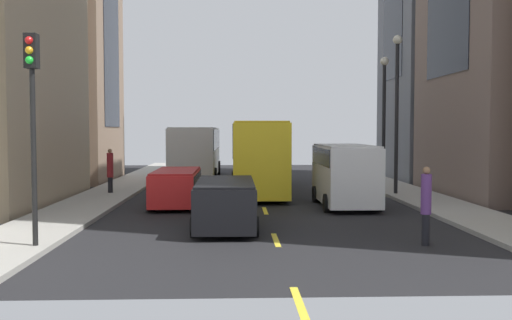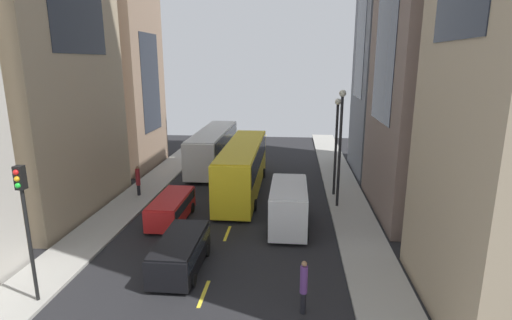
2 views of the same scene
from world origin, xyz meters
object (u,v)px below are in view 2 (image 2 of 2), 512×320
Objects in this scene: streetcar_yellow at (243,164)px; delivery_van_white at (289,203)px; car_black_0 at (180,251)px; car_red_1 at (171,207)px; pedestrian_crossing_mid at (138,180)px; traffic_light_near_corner at (24,209)px; pedestrian_crossing_near at (304,285)px; city_bus_white at (213,145)px.

streetcar_yellow reaches higher than delivery_van_white.
delivery_van_white is at bearing 46.87° from car_black_0.
pedestrian_crossing_mid is (-3.62, 4.00, 0.39)m from car_red_1.
traffic_light_near_corner is (-9.85, -8.41, 2.51)m from delivery_van_white.
car_black_0 is at bearing -124.76° from pedestrian_crossing_near.
city_bus_white reaches higher than pedestrian_crossing_mid.
delivery_van_white is at bearing -61.59° from streetcar_yellow.
city_bus_white is 2.57× the size of car_red_1.
streetcar_yellow is 11.73m from car_black_0.
pedestrian_crossing_mid is at bearing -164.92° from streetcar_yellow.
delivery_van_white is 8.08m from pedestrian_crossing_near.
traffic_light_near_corner is at bearing -123.73° from pedestrian_crossing_mid.
delivery_van_white is (3.44, -6.35, -0.61)m from streetcar_yellow.
delivery_van_white reaches higher than car_black_0.
pedestrian_crossing_mid is at bearing 120.99° from car_black_0.
streetcar_yellow is 7.25m from delivery_van_white.
streetcar_yellow is at bearing 58.74° from car_red_1.
pedestrian_crossing_mid reaches higher than car_black_0.
pedestrian_crossing_mid is at bearing -111.82° from city_bus_white.
streetcar_yellow reaches higher than car_black_0.
pedestrian_crossing_near is (7.74, -21.50, -0.83)m from city_bus_white.
car_black_0 is at bearing -133.13° from delivery_van_white.
city_bus_white is 2.19× the size of traffic_light_near_corner.
pedestrian_crossing_near is (7.74, -8.46, 0.28)m from car_red_1.
pedestrian_crossing_mid reaches higher than pedestrian_crossing_near.
delivery_van_white reaches higher than pedestrian_crossing_mid.
streetcar_yellow is at bearing -63.00° from city_bus_white.
pedestrian_crossing_near is 0.40× the size of traffic_light_near_corner.
delivery_van_white is 13.19m from traffic_light_near_corner.
pedestrian_crossing_mid is at bearing 93.67° from traffic_light_near_corner.
city_bus_white is at bearing 117.67° from delivery_van_white.
car_black_0 is at bearing -83.39° from city_bus_white.
car_red_1 is at bearing 111.00° from car_black_0.
delivery_van_white is (7.05, -13.45, -0.50)m from city_bus_white.
pedestrian_crossing_mid is (-7.23, -1.95, -0.83)m from streetcar_yellow.
traffic_light_near_corner reaches higher than delivery_van_white.
city_bus_white is 22.12m from traffic_light_near_corner.
pedestrian_crossing_near is (0.69, -8.05, -0.33)m from delivery_van_white.
city_bus_white is 18.82m from car_black_0.
pedestrian_crossing_near is 16.86m from pedestrian_crossing_mid.
pedestrian_crossing_near is 10.92m from traffic_light_near_corner.
delivery_van_white is 0.91× the size of traffic_light_near_corner.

